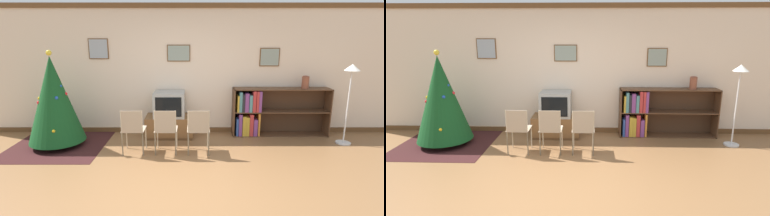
# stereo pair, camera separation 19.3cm
# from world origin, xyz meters

# --- Properties ---
(ground_plane) EXTENTS (24.00, 24.00, 0.00)m
(ground_plane) POSITION_xyz_m (0.00, 0.00, 0.00)
(ground_plane) COLOR brown
(wall_back) EXTENTS (9.16, 0.11, 2.70)m
(wall_back) POSITION_xyz_m (-0.00, 2.55, 1.35)
(wall_back) COLOR beige
(wall_back) RESTS_ON ground_plane
(area_rug) EXTENTS (1.77, 1.75, 0.01)m
(area_rug) POSITION_xyz_m (-2.35, 1.67, 0.00)
(area_rug) COLOR #381919
(area_rug) RESTS_ON ground_plane
(christmas_tree) EXTENTS (1.03, 1.03, 1.81)m
(christmas_tree) POSITION_xyz_m (-2.35, 1.66, 0.91)
(christmas_tree) COLOR maroon
(christmas_tree) RESTS_ON area_rug
(tv_console) EXTENTS (0.98, 0.55, 0.44)m
(tv_console) POSITION_xyz_m (-0.25, 2.21, 0.22)
(tv_console) COLOR brown
(tv_console) RESTS_ON ground_plane
(television) EXTENTS (0.63, 0.54, 0.50)m
(television) POSITION_xyz_m (-0.25, 2.20, 0.70)
(television) COLOR #9E9E99
(television) RESTS_ON tv_console
(folding_chair_left) EXTENTS (0.40, 0.40, 0.82)m
(folding_chair_left) POSITION_xyz_m (-0.82, 1.26, 0.47)
(folding_chair_left) COLOR tan
(folding_chair_left) RESTS_ON ground_plane
(folding_chair_center) EXTENTS (0.40, 0.40, 0.82)m
(folding_chair_center) POSITION_xyz_m (-0.25, 1.26, 0.47)
(folding_chair_center) COLOR tan
(folding_chair_center) RESTS_ON ground_plane
(folding_chair_right) EXTENTS (0.40, 0.40, 0.82)m
(folding_chair_right) POSITION_xyz_m (0.33, 1.26, 0.47)
(folding_chair_right) COLOR tan
(folding_chair_right) RESTS_ON ground_plane
(bookshelf) EXTENTS (2.00, 0.36, 1.01)m
(bookshelf) POSITION_xyz_m (1.71, 2.31, 0.48)
(bookshelf) COLOR brown
(bookshelf) RESTS_ON ground_plane
(vase) EXTENTS (0.14, 0.14, 0.26)m
(vase) POSITION_xyz_m (2.53, 2.27, 1.14)
(vase) COLOR brown
(vase) RESTS_ON bookshelf
(standing_lamp) EXTENTS (0.28, 0.28, 1.55)m
(standing_lamp) POSITION_xyz_m (3.20, 1.79, 1.19)
(standing_lamp) COLOR silver
(standing_lamp) RESTS_ON ground_plane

